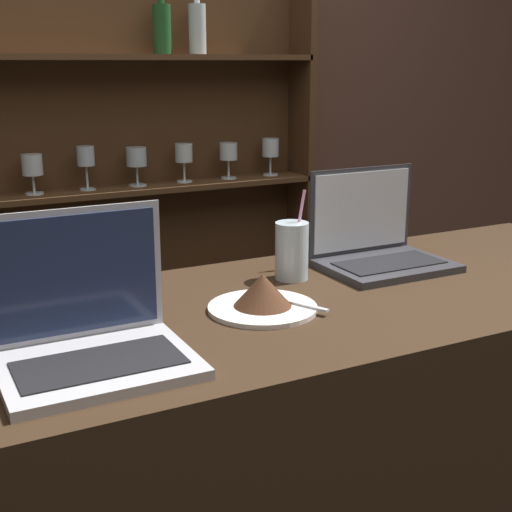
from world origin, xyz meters
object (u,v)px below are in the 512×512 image
object	(u,v)px
laptop_far	(377,245)
cake_plate	(263,296)
laptop_near	(89,331)
water_glass	(292,251)

from	to	relation	value
laptop_far	cake_plate	size ratio (longest dim) A/B	1.36
laptop_near	laptop_far	bearing A→B (deg)	18.13
laptop_near	water_glass	xyz separation A→B (m)	(0.54, 0.26, 0.01)
laptop_far	water_glass	distance (m)	0.25
laptop_near	water_glass	world-z (taller)	laptop_near
laptop_near	cake_plate	world-z (taller)	laptop_near
water_glass	cake_plate	bearing A→B (deg)	-134.89
cake_plate	water_glass	world-z (taller)	water_glass
cake_plate	water_glass	xyz separation A→B (m)	(0.16, 0.16, 0.04)
laptop_far	cake_plate	bearing A→B (deg)	-158.15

